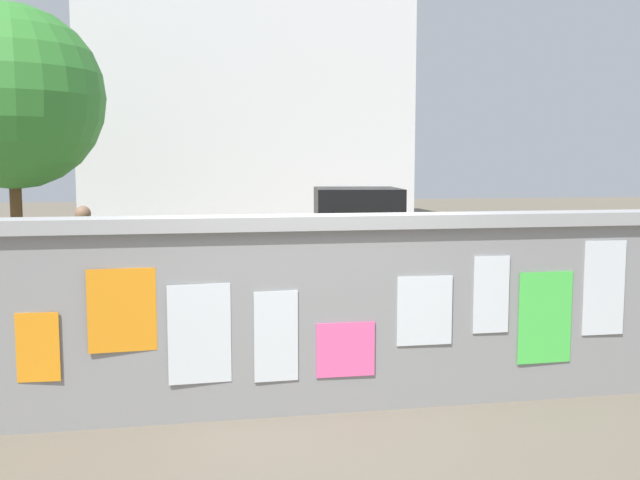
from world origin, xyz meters
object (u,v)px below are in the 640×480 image
(bicycle_far, at_px, (89,327))
(person_walking, at_px, (84,251))
(auto_rickshaw_truck, at_px, (424,252))
(bicycle_near, at_px, (195,299))
(motorcycle, at_px, (273,318))
(tree_roadside, at_px, (11,98))

(bicycle_far, relative_size, person_walking, 1.05)
(auto_rickshaw_truck, xyz_separation_m, bicycle_near, (-3.33, -0.23, -0.54))
(motorcycle, bearing_deg, auto_rickshaw_truck, 39.63)
(bicycle_near, bearing_deg, motorcycle, -64.89)
(auto_rickshaw_truck, distance_m, bicycle_far, 4.87)
(motorcycle, xyz_separation_m, tree_roadside, (-4.76, 9.21, 3.22))
(motorcycle, relative_size, bicycle_far, 1.12)
(person_walking, height_order, tree_roadside, tree_roadside)
(bicycle_far, height_order, person_walking, person_walking)
(auto_rickshaw_truck, relative_size, bicycle_far, 2.22)
(motorcycle, bearing_deg, bicycle_far, 170.90)
(bicycle_near, xyz_separation_m, tree_roadside, (-3.90, 7.39, 3.32))
(auto_rickshaw_truck, distance_m, motorcycle, 3.25)
(motorcycle, bearing_deg, bicycle_near, 115.11)
(auto_rickshaw_truck, distance_m, tree_roadside, 10.55)
(person_walking, distance_m, tree_roadside, 7.71)
(person_walking, xyz_separation_m, tree_roadside, (-2.40, 6.81, 2.70))
(bicycle_near, height_order, person_walking, person_walking)
(person_walking, bearing_deg, bicycle_far, -81.52)
(bicycle_far, distance_m, tree_roadside, 9.86)
(auto_rickshaw_truck, xyz_separation_m, person_walking, (-4.84, 0.35, 0.09))
(tree_roadside, bearing_deg, person_walking, -70.60)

